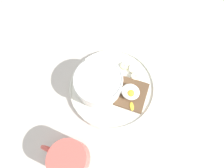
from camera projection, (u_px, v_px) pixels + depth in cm
name	position (u px, v px, depth cm)	size (l,w,h in cm)	color
ground_plane	(112.00, 89.00, 58.17)	(120.00, 120.00, 2.00)	beige
plate	(112.00, 87.00, 56.51)	(27.62, 27.62, 1.60)	silver
oatmeal_bowl	(99.00, 83.00, 53.05)	(14.54, 14.54, 6.92)	white
toast_slice	(130.00, 94.00, 54.47)	(11.24, 11.24, 1.41)	brown
poached_egg	(130.00, 92.00, 52.62)	(6.25, 7.62, 3.14)	white
banana_slice_front	(124.00, 66.00, 58.65)	(3.21, 3.16, 1.06)	beige
banana_slice_left	(133.00, 69.00, 58.08)	(3.10, 3.21, 1.38)	#F7EDC1
banana_slice_back	(136.00, 77.00, 56.82)	(4.12, 4.06, 1.67)	#F6E2B7
coffee_mug	(69.00, 158.00, 44.91)	(13.01, 9.59, 8.68)	#D4554B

